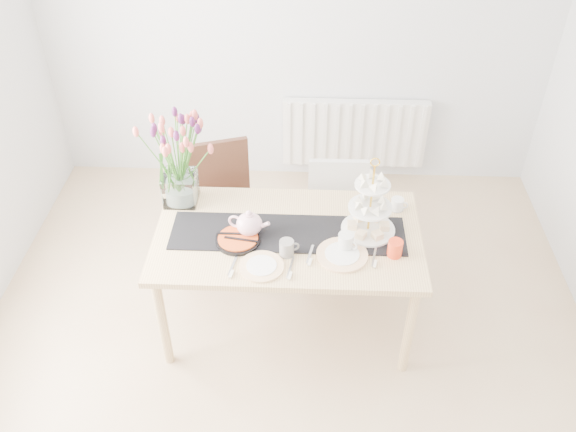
{
  "coord_description": "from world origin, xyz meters",
  "views": [
    {
      "loc": [
        0.13,
        -2.24,
        3.13
      ],
      "look_at": [
        0.02,
        0.47,
        0.93
      ],
      "focal_mm": 38.0,
      "sensor_mm": 36.0,
      "label": 1
    }
  ],
  "objects_px": {
    "dining_table": "(288,243)",
    "teapot": "(249,224)",
    "cream_jug": "(397,204)",
    "mug_grey": "(287,248)",
    "chair_white": "(338,212)",
    "radiator": "(354,133)",
    "tart_tin": "(238,240)",
    "tulip_vase": "(175,147)",
    "plate_right": "(342,255)",
    "cake_stand": "(370,214)",
    "plate_left": "(262,266)",
    "mug_white": "(346,242)",
    "mug_orange": "(395,248)",
    "chair_brown": "(221,198)"
  },
  "relations": [
    {
      "from": "cream_jug",
      "to": "mug_white",
      "type": "relative_size",
      "value": 0.75
    },
    {
      "from": "chair_brown",
      "to": "tart_tin",
      "type": "bearing_deg",
      "value": -91.07
    },
    {
      "from": "cake_stand",
      "to": "mug_orange",
      "type": "xyz_separation_m",
      "value": [
        0.14,
        -0.2,
        -0.08
      ]
    },
    {
      "from": "cream_jug",
      "to": "mug_grey",
      "type": "height_order",
      "value": "mug_grey"
    },
    {
      "from": "dining_table",
      "to": "teapot",
      "type": "distance_m",
      "value": 0.27
    },
    {
      "from": "cream_jug",
      "to": "plate_left",
      "type": "distance_m",
      "value": 0.98
    },
    {
      "from": "plate_right",
      "to": "mug_white",
      "type": "bearing_deg",
      "value": 72.72
    },
    {
      "from": "teapot",
      "to": "cream_jug",
      "type": "relative_size",
      "value": 3.11
    },
    {
      "from": "chair_white",
      "to": "cream_jug",
      "type": "bearing_deg",
      "value": -40.41
    },
    {
      "from": "radiator",
      "to": "cream_jug",
      "type": "bearing_deg",
      "value": -82.51
    },
    {
      "from": "tulip_vase",
      "to": "chair_brown",
      "type": "bearing_deg",
      "value": 56.58
    },
    {
      "from": "chair_white",
      "to": "cake_stand",
      "type": "xyz_separation_m",
      "value": [
        0.16,
        -0.51,
        0.4
      ]
    },
    {
      "from": "chair_brown",
      "to": "mug_grey",
      "type": "height_order",
      "value": "chair_brown"
    },
    {
      "from": "dining_table",
      "to": "cake_stand",
      "type": "relative_size",
      "value": 3.38
    },
    {
      "from": "cream_jug",
      "to": "mug_grey",
      "type": "bearing_deg",
      "value": -130.65
    },
    {
      "from": "dining_table",
      "to": "cake_stand",
      "type": "bearing_deg",
      "value": 5.24
    },
    {
      "from": "mug_orange",
      "to": "mug_white",
      "type": "bearing_deg",
      "value": 101.78
    },
    {
      "from": "chair_brown",
      "to": "tulip_vase",
      "type": "height_order",
      "value": "tulip_vase"
    },
    {
      "from": "plate_right",
      "to": "mug_grey",
      "type": "bearing_deg",
      "value": -179.57
    },
    {
      "from": "radiator",
      "to": "dining_table",
      "type": "bearing_deg",
      "value": -106.33
    },
    {
      "from": "tulip_vase",
      "to": "mug_white",
      "type": "height_order",
      "value": "tulip_vase"
    },
    {
      "from": "cake_stand",
      "to": "teapot",
      "type": "height_order",
      "value": "cake_stand"
    },
    {
      "from": "radiator",
      "to": "mug_grey",
      "type": "xyz_separation_m",
      "value": [
        -0.49,
        -1.85,
        0.35
      ]
    },
    {
      "from": "radiator",
      "to": "tulip_vase",
      "type": "height_order",
      "value": "tulip_vase"
    },
    {
      "from": "mug_white",
      "to": "plate_right",
      "type": "bearing_deg",
      "value": -72.32
    },
    {
      "from": "mug_white",
      "to": "teapot",
      "type": "bearing_deg",
      "value": -155.59
    },
    {
      "from": "tart_tin",
      "to": "plate_right",
      "type": "xyz_separation_m",
      "value": [
        0.61,
        -0.1,
        -0.01
      ]
    },
    {
      "from": "cake_stand",
      "to": "mug_grey",
      "type": "distance_m",
      "value": 0.54
    },
    {
      "from": "radiator",
      "to": "tart_tin",
      "type": "xyz_separation_m",
      "value": [
        -0.78,
        -1.75,
        0.32
      ]
    },
    {
      "from": "dining_table",
      "to": "cream_jug",
      "type": "relative_size",
      "value": 20.04
    },
    {
      "from": "teapot",
      "to": "tart_tin",
      "type": "xyz_separation_m",
      "value": [
        -0.06,
        -0.07,
        -0.06
      ]
    },
    {
      "from": "mug_grey",
      "to": "plate_left",
      "type": "bearing_deg",
      "value": -157.23
    },
    {
      "from": "cake_stand",
      "to": "plate_right",
      "type": "relative_size",
      "value": 1.59
    },
    {
      "from": "teapot",
      "to": "cream_jug",
      "type": "xyz_separation_m",
      "value": [
        0.9,
        0.28,
        -0.04
      ]
    },
    {
      "from": "cream_jug",
      "to": "plate_right",
      "type": "height_order",
      "value": "cream_jug"
    },
    {
      "from": "dining_table",
      "to": "tart_tin",
      "type": "distance_m",
      "value": 0.31
    },
    {
      "from": "mug_white",
      "to": "plate_left",
      "type": "distance_m",
      "value": 0.51
    },
    {
      "from": "dining_table",
      "to": "radiator",
      "type": "bearing_deg",
      "value": 73.67
    },
    {
      "from": "tulip_vase",
      "to": "teapot",
      "type": "xyz_separation_m",
      "value": [
        0.46,
        -0.31,
        -0.33
      ]
    },
    {
      "from": "cake_stand",
      "to": "plate_left",
      "type": "bearing_deg",
      "value": -151.11
    },
    {
      "from": "dining_table",
      "to": "chair_white",
      "type": "relative_size",
      "value": 1.91
    },
    {
      "from": "cream_jug",
      "to": "mug_grey",
      "type": "relative_size",
      "value": 0.8
    },
    {
      "from": "chair_white",
      "to": "plate_right",
      "type": "xyz_separation_m",
      "value": [
        -0.0,
        -0.73,
        0.27
      ]
    },
    {
      "from": "mug_orange",
      "to": "radiator",
      "type": "bearing_deg",
      "value": 24.59
    },
    {
      "from": "tart_tin",
      "to": "mug_orange",
      "type": "relative_size",
      "value": 2.59
    },
    {
      "from": "chair_white",
      "to": "mug_orange",
      "type": "xyz_separation_m",
      "value": [
        0.3,
        -0.71,
        0.31
      ]
    },
    {
      "from": "chair_white",
      "to": "tulip_vase",
      "type": "relative_size",
      "value": 1.15
    },
    {
      "from": "chair_white",
      "to": "tulip_vase",
      "type": "bearing_deg",
      "value": -166.57
    },
    {
      "from": "cake_stand",
      "to": "dining_table",
      "type": "bearing_deg",
      "value": -174.76
    },
    {
      "from": "cake_stand",
      "to": "mug_white",
      "type": "relative_size",
      "value": 4.43
    }
  ]
}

